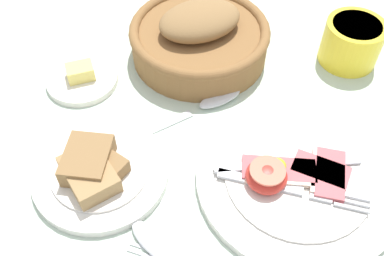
{
  "coord_description": "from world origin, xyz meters",
  "views": [
    {
      "loc": [
        -0.12,
        -0.3,
        0.49
      ],
      "look_at": [
        -0.07,
        0.09,
        0.02
      ],
      "focal_mm": 42.0,
      "sensor_mm": 36.0,
      "label": 1
    }
  ],
  "objects_px": {
    "bread_basket": "(199,37)",
    "bread_plate": "(97,171)",
    "sugar_cup": "(352,41)",
    "teaspoon_stray": "(204,105)",
    "breakfast_plate": "(295,179)",
    "butter_dish": "(82,78)"
  },
  "relations": [
    {
      "from": "breakfast_plate",
      "to": "bread_basket",
      "type": "relative_size",
      "value": 1.18
    },
    {
      "from": "bread_basket",
      "to": "butter_dish",
      "type": "distance_m",
      "value": 0.19
    },
    {
      "from": "breakfast_plate",
      "to": "teaspoon_stray",
      "type": "bearing_deg",
      "value": 124.0
    },
    {
      "from": "bread_basket",
      "to": "breakfast_plate",
      "type": "bearing_deg",
      "value": -71.07
    },
    {
      "from": "sugar_cup",
      "to": "bread_basket",
      "type": "distance_m",
      "value": 0.24
    },
    {
      "from": "butter_dish",
      "to": "bread_basket",
      "type": "bearing_deg",
      "value": 12.22
    },
    {
      "from": "breakfast_plate",
      "to": "bread_plate",
      "type": "xyz_separation_m",
      "value": [
        -0.25,
        0.04,
        0.0
      ]
    },
    {
      "from": "breakfast_plate",
      "to": "bread_basket",
      "type": "xyz_separation_m",
      "value": [
        -0.09,
        0.26,
        0.03
      ]
    },
    {
      "from": "breakfast_plate",
      "to": "sugar_cup",
      "type": "height_order",
      "value": "sugar_cup"
    },
    {
      "from": "breakfast_plate",
      "to": "teaspoon_stray",
      "type": "xyz_separation_m",
      "value": [
        -0.1,
        0.14,
        -0.01
      ]
    },
    {
      "from": "bread_plate",
      "to": "bread_basket",
      "type": "bearing_deg",
      "value": 54.11
    },
    {
      "from": "bread_basket",
      "to": "teaspoon_stray",
      "type": "relative_size",
      "value": 1.2
    },
    {
      "from": "sugar_cup",
      "to": "bread_basket",
      "type": "relative_size",
      "value": 0.41
    },
    {
      "from": "sugar_cup",
      "to": "teaspoon_stray",
      "type": "height_order",
      "value": "sugar_cup"
    },
    {
      "from": "bread_basket",
      "to": "butter_dish",
      "type": "bearing_deg",
      "value": -167.78
    },
    {
      "from": "bread_basket",
      "to": "bread_plate",
      "type": "bearing_deg",
      "value": -125.89
    },
    {
      "from": "bread_plate",
      "to": "teaspoon_stray",
      "type": "bearing_deg",
      "value": 34.4
    },
    {
      "from": "sugar_cup",
      "to": "butter_dish",
      "type": "xyz_separation_m",
      "value": [
        -0.42,
        -0.0,
        -0.03
      ]
    },
    {
      "from": "bread_plate",
      "to": "sugar_cup",
      "type": "distance_m",
      "value": 0.44
    },
    {
      "from": "teaspoon_stray",
      "to": "breakfast_plate",
      "type": "bearing_deg",
      "value": -79.8
    },
    {
      "from": "breakfast_plate",
      "to": "butter_dish",
      "type": "xyz_separation_m",
      "value": [
        -0.28,
        0.22,
        -0.0
      ]
    },
    {
      "from": "sugar_cup",
      "to": "butter_dish",
      "type": "height_order",
      "value": "sugar_cup"
    }
  ]
}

